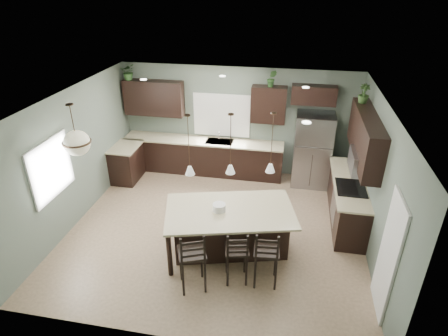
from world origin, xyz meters
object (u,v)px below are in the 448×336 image
serving_dish (219,207)px  bar_stool_right (266,256)px  refrigerator (312,150)px  kitchen_island (230,231)px  plant_back_left (129,72)px  bar_stool_center (237,255)px  bar_stool_left (192,259)px

serving_dish → bar_stool_right: (0.94, -0.67, -0.42)m
bar_stool_right → refrigerator: bearing=73.4°
kitchen_island → serving_dish: (-0.19, -0.05, 0.53)m
serving_dish → plant_back_left: size_ratio=0.58×
kitchen_island → bar_stool_center: 0.80m
plant_back_left → bar_stool_center: bearing=-49.1°
kitchen_island → plant_back_left: bearing=120.2°
serving_dish → bar_stool_left: (-0.26, -1.01, -0.39)m
bar_stool_center → bar_stool_right: bearing=-9.6°
kitchen_island → plant_back_left: 4.96m
serving_dish → bar_stool_center: size_ratio=0.22×
bar_stool_left → kitchen_island: bearing=44.5°
kitchen_island → bar_stool_center: size_ratio=2.17×
kitchen_island → bar_stool_right: bar_stool_right is taller
bar_stool_center → bar_stool_right: (0.50, 0.03, 0.03)m
kitchen_island → plant_back_left: size_ratio=5.64×
refrigerator → bar_stool_left: refrigerator is taller
bar_stool_left → plant_back_left: plant_back_left is taller
refrigerator → bar_stool_right: refrigerator is taller
bar_stool_left → plant_back_left: 5.40m
bar_stool_center → bar_stool_right: bar_stool_right is taller
kitchen_island → bar_stool_left: bar_stool_left is taller
bar_stool_left → plant_back_left: size_ratio=2.88×
serving_dish → bar_stool_right: size_ratio=0.21×
refrigerator → plant_back_left: bearing=177.7°
kitchen_island → bar_stool_center: bar_stool_center is taller
refrigerator → bar_stool_right: 3.81m
kitchen_island → bar_stool_center: (0.25, -0.75, 0.08)m
bar_stool_center → plant_back_left: 5.59m
bar_stool_left → bar_stool_center: size_ratio=1.11×
bar_stool_center → bar_stool_left: bearing=-169.3°
refrigerator → plant_back_left: plant_back_left is taller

